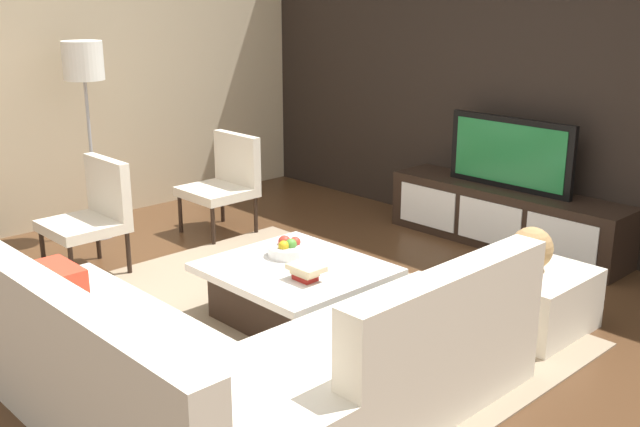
# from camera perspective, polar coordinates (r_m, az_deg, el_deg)

# --- Properties ---
(ground_plane) EXTENTS (14.00, 14.00, 0.00)m
(ground_plane) POSITION_cam_1_polar(r_m,az_deg,el_deg) (4.90, -1.94, -8.76)
(ground_plane) COLOR #4C301C
(feature_wall_back) EXTENTS (6.40, 0.12, 2.80)m
(feature_wall_back) POSITION_cam_1_polar(r_m,az_deg,el_deg) (6.57, 16.04, 9.92)
(feature_wall_back) COLOR black
(feature_wall_back) RESTS_ON ground
(side_wall_left) EXTENTS (0.12, 5.20, 2.80)m
(side_wall_left) POSITION_cam_1_polar(r_m,az_deg,el_deg) (7.26, -18.18, 10.33)
(side_wall_left) COLOR #C6B28E
(side_wall_left) RESTS_ON ground
(area_rug) EXTENTS (3.28, 2.57, 0.01)m
(area_rug) POSITION_cam_1_polar(r_m,az_deg,el_deg) (4.97, -2.71, -8.34)
(area_rug) COLOR gray
(area_rug) RESTS_ON ground
(media_console) EXTENTS (2.11, 0.48, 0.50)m
(media_console) POSITION_cam_1_polar(r_m,az_deg,el_deg) (6.55, 13.87, -0.26)
(media_console) COLOR black
(media_console) RESTS_ON ground
(television) EXTENTS (1.15, 0.06, 0.60)m
(television) POSITION_cam_1_polar(r_m,az_deg,el_deg) (6.41, 14.22, 4.44)
(television) COLOR black
(television) RESTS_ON media_console
(sectional_couch) EXTENTS (2.41, 2.28, 0.81)m
(sectional_couch) POSITION_cam_1_polar(r_m,az_deg,el_deg) (3.92, -7.03, -11.26)
(sectional_couch) COLOR beige
(sectional_couch) RESTS_ON ground
(coffee_table) EXTENTS (1.08, 0.98, 0.38)m
(coffee_table) POSITION_cam_1_polar(r_m,az_deg,el_deg) (4.95, -1.87, -5.95)
(coffee_table) COLOR black
(coffee_table) RESTS_ON ground
(accent_chair_near) EXTENTS (0.56, 0.54, 0.87)m
(accent_chair_near) POSITION_cam_1_polar(r_m,az_deg,el_deg) (5.97, -16.77, 0.25)
(accent_chair_near) COLOR black
(accent_chair_near) RESTS_ON ground
(floor_lamp) EXTENTS (0.33, 0.33, 1.69)m
(floor_lamp) POSITION_cam_1_polar(r_m,az_deg,el_deg) (6.65, -17.47, 10.18)
(floor_lamp) COLOR #A5A5AA
(floor_lamp) RESTS_ON ground
(ottoman) EXTENTS (0.70, 0.70, 0.40)m
(ottoman) POSITION_cam_1_polar(r_m,az_deg,el_deg) (5.04, 15.45, -6.16)
(ottoman) COLOR beige
(ottoman) RESTS_ON ground
(fruit_bowl) EXTENTS (0.28, 0.28, 0.13)m
(fruit_bowl) POSITION_cam_1_polar(r_m,az_deg,el_deg) (5.06, -2.41, -2.69)
(fruit_bowl) COLOR silver
(fruit_bowl) RESTS_ON coffee_table
(accent_chair_far) EXTENTS (0.57, 0.55, 0.87)m
(accent_chair_far) POSITION_cam_1_polar(r_m,az_deg,el_deg) (6.74, -7.17, 2.68)
(accent_chair_far) COLOR black
(accent_chair_far) RESTS_ON ground
(decorative_ball) EXTENTS (0.27, 0.27, 0.27)m
(decorative_ball) POSITION_cam_1_polar(r_m,az_deg,el_deg) (4.92, 15.75, -2.55)
(decorative_ball) COLOR #AD8451
(decorative_ball) RESTS_ON ottoman
(book_stack) EXTENTS (0.22, 0.16, 0.10)m
(book_stack) POSITION_cam_1_polar(r_m,az_deg,el_deg) (4.64, -1.10, -4.39)
(book_stack) COLOR maroon
(book_stack) RESTS_ON coffee_table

